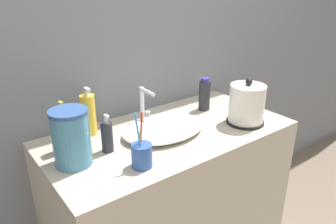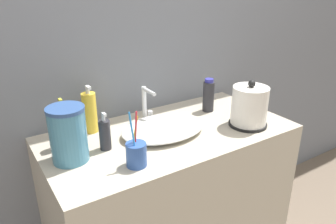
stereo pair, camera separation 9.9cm
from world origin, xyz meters
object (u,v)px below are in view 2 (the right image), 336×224
(toothbrush_cup, at_px, (136,154))
(water_pitcher, at_px, (68,134))
(hand_cream_bottle, at_px, (90,112))
(lotion_bottle, at_px, (63,126))
(electric_kettle, at_px, (249,108))
(faucet, at_px, (146,103))
(mouthwash_bottle, at_px, (209,96))
(shampoo_bottle, at_px, (105,135))

(toothbrush_cup, xyz_separation_m, water_pitcher, (-0.20, 0.17, 0.06))
(hand_cream_bottle, relative_size, water_pitcher, 1.00)
(lotion_bottle, bearing_deg, electric_kettle, -18.19)
(faucet, relative_size, mouthwash_bottle, 0.98)
(electric_kettle, bearing_deg, hand_cream_bottle, 152.58)
(electric_kettle, xyz_separation_m, water_pitcher, (-0.81, 0.14, 0.02))
(lotion_bottle, relative_size, water_pitcher, 0.97)
(lotion_bottle, bearing_deg, water_pitcher, -96.73)
(faucet, xyz_separation_m, hand_cream_bottle, (-0.28, 0.03, 0.00))
(shampoo_bottle, relative_size, mouthwash_bottle, 0.93)
(faucet, bearing_deg, shampoo_bottle, -150.54)
(toothbrush_cup, bearing_deg, hand_cream_bottle, 95.94)
(lotion_bottle, height_order, shampoo_bottle, lotion_bottle)
(electric_kettle, distance_m, lotion_bottle, 0.84)
(shampoo_bottle, height_order, hand_cream_bottle, hand_cream_bottle)
(lotion_bottle, relative_size, hand_cream_bottle, 0.97)
(lotion_bottle, bearing_deg, faucet, 6.53)
(electric_kettle, height_order, shampoo_bottle, electric_kettle)
(faucet, relative_size, shampoo_bottle, 1.06)
(electric_kettle, bearing_deg, shampoo_bottle, 167.32)
(faucet, bearing_deg, hand_cream_bottle, 173.81)
(toothbrush_cup, bearing_deg, faucet, 55.45)
(toothbrush_cup, relative_size, mouthwash_bottle, 1.26)
(faucet, xyz_separation_m, shampoo_bottle, (-0.28, -0.16, -0.03))
(shampoo_bottle, bearing_deg, hand_cream_bottle, 87.31)
(electric_kettle, relative_size, water_pitcher, 1.02)
(faucet, xyz_separation_m, mouthwash_bottle, (0.33, -0.06, -0.01))
(shampoo_bottle, distance_m, mouthwash_bottle, 0.63)
(shampoo_bottle, relative_size, hand_cream_bottle, 0.74)
(lotion_bottle, distance_m, water_pitcher, 0.13)
(electric_kettle, relative_size, lotion_bottle, 1.05)
(toothbrush_cup, height_order, mouthwash_bottle, toothbrush_cup)
(faucet, height_order, electric_kettle, electric_kettle)
(hand_cream_bottle, bearing_deg, mouthwash_bottle, -8.72)
(faucet, height_order, water_pitcher, water_pitcher)
(lotion_bottle, height_order, hand_cream_bottle, hand_cream_bottle)
(mouthwash_bottle, bearing_deg, shampoo_bottle, -171.11)
(faucet, xyz_separation_m, toothbrush_cup, (-0.24, -0.34, -0.04))
(toothbrush_cup, xyz_separation_m, shampoo_bottle, (-0.05, 0.18, 0.02))
(hand_cream_bottle, height_order, water_pitcher, same)
(mouthwash_bottle, distance_m, hand_cream_bottle, 0.62)
(electric_kettle, height_order, lotion_bottle, electric_kettle)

